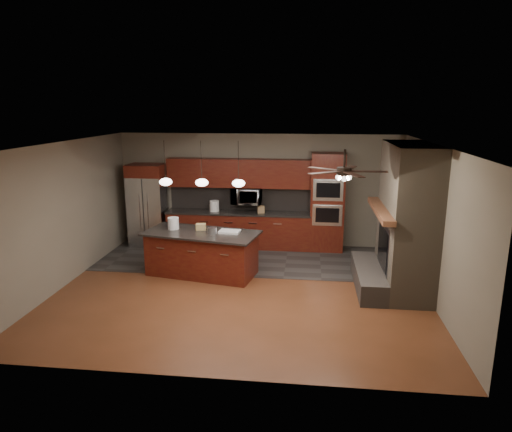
# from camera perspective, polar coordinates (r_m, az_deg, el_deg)

# --- Properties ---
(ground) EXTENTS (7.00, 7.00, 0.00)m
(ground) POSITION_cam_1_polar(r_m,az_deg,el_deg) (8.99, -1.80, -9.09)
(ground) COLOR brown
(ground) RESTS_ON ground
(ceiling) EXTENTS (7.00, 6.00, 0.02)m
(ceiling) POSITION_cam_1_polar(r_m,az_deg,el_deg) (8.31, -1.95, 9.00)
(ceiling) COLOR white
(ceiling) RESTS_ON back_wall
(back_wall) EXTENTS (7.00, 0.02, 2.80)m
(back_wall) POSITION_cam_1_polar(r_m,az_deg,el_deg) (11.45, 0.33, 3.25)
(back_wall) COLOR slate
(back_wall) RESTS_ON ground
(right_wall) EXTENTS (0.02, 6.00, 2.80)m
(right_wall) POSITION_cam_1_polar(r_m,az_deg,el_deg) (8.75, 21.43, -1.02)
(right_wall) COLOR slate
(right_wall) RESTS_ON ground
(left_wall) EXTENTS (0.02, 6.00, 2.80)m
(left_wall) POSITION_cam_1_polar(r_m,az_deg,el_deg) (9.69, -22.82, 0.21)
(left_wall) COLOR slate
(left_wall) RESTS_ON ground
(slate_tile_patch) EXTENTS (7.00, 2.40, 0.01)m
(slate_tile_patch) POSITION_cam_1_polar(r_m,az_deg,el_deg) (10.65, -0.39, -5.33)
(slate_tile_patch) COLOR #34322F
(slate_tile_patch) RESTS_ON ground
(fireplace_column) EXTENTS (1.30, 2.10, 2.80)m
(fireplace_column) POSITION_cam_1_polar(r_m,az_deg,el_deg) (9.05, 17.92, -0.94)
(fireplace_column) COLOR #6C5F4D
(fireplace_column) RESTS_ON ground
(back_cabinetry) EXTENTS (3.59, 0.64, 2.20)m
(back_cabinetry) POSITION_cam_1_polar(r_m,az_deg,el_deg) (11.37, -2.20, 0.55)
(back_cabinetry) COLOR #5B2210
(back_cabinetry) RESTS_ON ground
(oven_tower) EXTENTS (0.80, 0.63, 2.38)m
(oven_tower) POSITION_cam_1_polar(r_m,az_deg,el_deg) (11.13, 8.88, 1.68)
(oven_tower) COLOR #5B2210
(oven_tower) RESTS_ON ground
(microwave) EXTENTS (0.73, 0.41, 0.50)m
(microwave) POSITION_cam_1_polar(r_m,az_deg,el_deg) (11.26, -1.21, 2.54)
(microwave) COLOR silver
(microwave) RESTS_ON back_cabinetry
(refrigerator) EXTENTS (0.88, 0.75, 2.06)m
(refrigerator) POSITION_cam_1_polar(r_m,az_deg,el_deg) (11.78, -13.32, 1.34)
(refrigerator) COLOR silver
(refrigerator) RESTS_ON ground
(kitchen_island) EXTENTS (2.51, 1.50, 0.92)m
(kitchen_island) POSITION_cam_1_polar(r_m,az_deg,el_deg) (9.64, -6.79, -4.62)
(kitchen_island) COLOR #5B2210
(kitchen_island) RESTS_ON ground
(white_bucket) EXTENTS (0.24, 0.24, 0.25)m
(white_bucket) POSITION_cam_1_polar(r_m,az_deg,el_deg) (9.80, -10.30, -0.90)
(white_bucket) COLOR white
(white_bucket) RESTS_ON kitchen_island
(paint_can) EXTENTS (0.26, 0.26, 0.13)m
(paint_can) POSITION_cam_1_polar(r_m,az_deg,el_deg) (9.35, -5.50, -1.85)
(paint_can) COLOR #A3A3A8
(paint_can) RESTS_ON kitchen_island
(paint_tray) EXTENTS (0.45, 0.34, 0.04)m
(paint_tray) POSITION_cam_1_polar(r_m,az_deg,el_deg) (9.42, -3.33, -1.95)
(paint_tray) COLOR silver
(paint_tray) RESTS_ON kitchen_island
(cardboard_box) EXTENTS (0.22, 0.18, 0.13)m
(cardboard_box) POSITION_cam_1_polar(r_m,az_deg,el_deg) (9.67, -6.90, -1.34)
(cardboard_box) COLOR tan
(cardboard_box) RESTS_ON kitchen_island
(counter_bucket) EXTENTS (0.31, 0.31, 0.27)m
(counter_bucket) POSITION_cam_1_polar(r_m,az_deg,el_deg) (11.40, -5.23, 1.26)
(counter_bucket) COLOR white
(counter_bucket) RESTS_ON back_cabinetry
(counter_box) EXTENTS (0.19, 0.16, 0.18)m
(counter_box) POSITION_cam_1_polar(r_m,az_deg,el_deg) (11.18, 0.61, 0.85)
(counter_box) COLOR #93734C
(counter_box) RESTS_ON back_cabinetry
(pendant_left) EXTENTS (0.26, 0.26, 0.92)m
(pendant_left) POSITION_cam_1_polar(r_m,az_deg,el_deg) (9.47, -11.22, 4.23)
(pendant_left) COLOR black
(pendant_left) RESTS_ON ceiling
(pendant_center) EXTENTS (0.26, 0.26, 0.92)m
(pendant_center) POSITION_cam_1_polar(r_m,az_deg,el_deg) (9.27, -6.79, 4.20)
(pendant_center) COLOR black
(pendant_center) RESTS_ON ceiling
(pendant_right) EXTENTS (0.26, 0.26, 0.92)m
(pendant_right) POSITION_cam_1_polar(r_m,az_deg,el_deg) (9.13, -2.19, 4.14)
(pendant_right) COLOR black
(pendant_right) RESTS_ON ceiling
(ceiling_fan) EXTENTS (1.27, 1.33, 0.41)m
(ceiling_fan) POSITION_cam_1_polar(r_m,az_deg,el_deg) (7.49, 10.97, 5.59)
(ceiling_fan) COLOR black
(ceiling_fan) RESTS_ON ceiling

